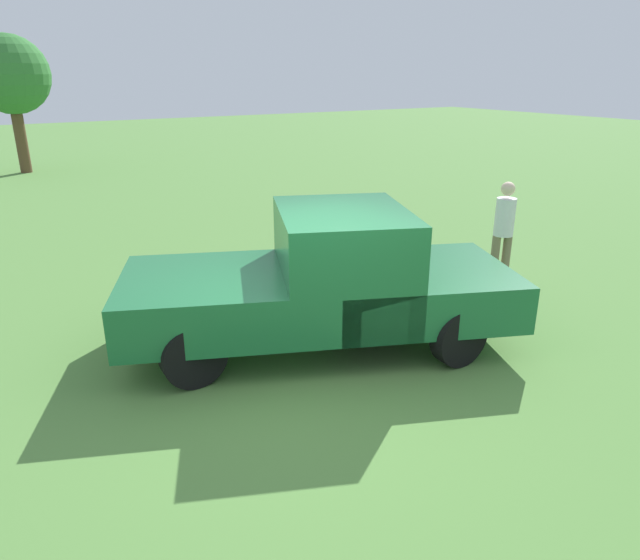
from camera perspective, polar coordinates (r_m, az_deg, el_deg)
ground_plane at (r=6.86m, az=-0.36°, el=-9.64°), size 80.00×80.00×0.00m
pickup_truck at (r=7.29m, az=1.00°, el=0.27°), size 5.32×3.66×1.80m
person_bystander at (r=9.97m, az=17.88°, el=5.06°), size 0.42×0.42×1.73m
tree_back_left at (r=23.08m, az=-28.57°, el=17.50°), size 2.63×2.63×4.62m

